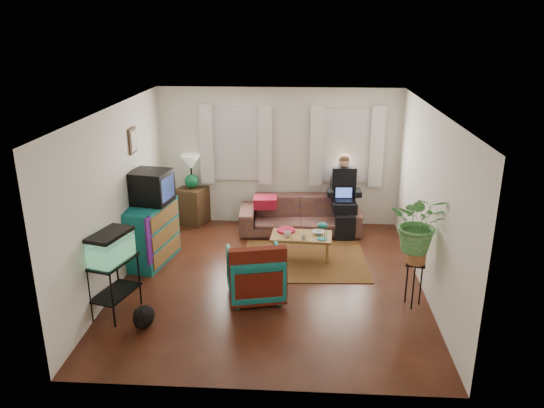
# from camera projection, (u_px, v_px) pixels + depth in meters

# --- Properties ---
(floor) EXTENTS (4.50, 5.00, 0.01)m
(floor) POSITION_uv_depth(u_px,v_px,m) (270.00, 281.00, 8.03)
(floor) COLOR #4F2B14
(floor) RESTS_ON ground
(ceiling) EXTENTS (4.50, 5.00, 0.01)m
(ceiling) POSITION_uv_depth(u_px,v_px,m) (270.00, 109.00, 7.17)
(ceiling) COLOR white
(ceiling) RESTS_ON wall_back
(wall_back) EXTENTS (4.50, 0.01, 2.60)m
(wall_back) POSITION_uv_depth(u_px,v_px,m) (279.00, 157.00, 9.96)
(wall_back) COLOR silver
(wall_back) RESTS_ON floor
(wall_front) EXTENTS (4.50, 0.01, 2.60)m
(wall_front) POSITION_uv_depth(u_px,v_px,m) (254.00, 281.00, 5.24)
(wall_front) COLOR silver
(wall_front) RESTS_ON floor
(wall_left) EXTENTS (0.01, 5.00, 2.60)m
(wall_left) POSITION_uv_depth(u_px,v_px,m) (117.00, 197.00, 7.73)
(wall_left) COLOR silver
(wall_left) RESTS_ON floor
(wall_right) EXTENTS (0.01, 5.00, 2.60)m
(wall_right) POSITION_uv_depth(u_px,v_px,m) (429.00, 203.00, 7.47)
(wall_right) COLOR silver
(wall_right) RESTS_ON floor
(window_left) EXTENTS (1.08, 0.04, 1.38)m
(window_left) POSITION_uv_depth(u_px,v_px,m) (236.00, 144.00, 9.90)
(window_left) COLOR white
(window_left) RESTS_ON wall_back
(window_right) EXTENTS (1.08, 0.04, 1.38)m
(window_right) POSITION_uv_depth(u_px,v_px,m) (346.00, 145.00, 9.78)
(window_right) COLOR white
(window_right) RESTS_ON wall_back
(curtains_left) EXTENTS (1.36, 0.06, 1.50)m
(curtains_left) POSITION_uv_depth(u_px,v_px,m) (236.00, 145.00, 9.83)
(curtains_left) COLOR white
(curtains_left) RESTS_ON wall_back
(curtains_right) EXTENTS (1.36, 0.06, 1.50)m
(curtains_right) POSITION_uv_depth(u_px,v_px,m) (347.00, 146.00, 9.71)
(curtains_right) COLOR white
(curtains_right) RESTS_ON wall_back
(picture_frame) EXTENTS (0.04, 0.32, 0.40)m
(picture_frame) POSITION_uv_depth(u_px,v_px,m) (133.00, 141.00, 8.32)
(picture_frame) COLOR #3D2616
(picture_frame) RESTS_ON wall_left
(area_rug) EXTENTS (2.07, 1.69, 0.01)m
(area_rug) POSITION_uv_depth(u_px,v_px,m) (305.00, 260.00, 8.70)
(area_rug) COLOR maroon
(area_rug) RESTS_ON floor
(sofa) EXTENTS (2.26, 1.00, 0.86)m
(sofa) POSITION_uv_depth(u_px,v_px,m) (300.00, 209.00, 9.79)
(sofa) COLOR brown
(sofa) RESTS_ON floor
(seated_person) EXTENTS (0.59, 0.71, 1.32)m
(seated_person) POSITION_uv_depth(u_px,v_px,m) (343.00, 198.00, 9.72)
(seated_person) COLOR black
(seated_person) RESTS_ON sofa
(side_table) EXTENTS (0.62, 0.62, 0.71)m
(side_table) POSITION_uv_depth(u_px,v_px,m) (193.00, 205.00, 10.22)
(side_table) COLOR #422B18
(side_table) RESTS_ON floor
(table_lamp) EXTENTS (0.47, 0.47, 0.65)m
(table_lamp) POSITION_uv_depth(u_px,v_px,m) (191.00, 172.00, 10.00)
(table_lamp) COLOR white
(table_lamp) RESTS_ON side_table
(dresser) EXTENTS (0.74, 1.17, 0.98)m
(dresser) POSITION_uv_depth(u_px,v_px,m) (150.00, 233.00, 8.55)
(dresser) COLOR #105560
(dresser) RESTS_ON floor
(crt_tv) EXTENTS (0.69, 0.65, 0.52)m
(crt_tv) POSITION_uv_depth(u_px,v_px,m) (151.00, 187.00, 8.39)
(crt_tv) COLOR black
(crt_tv) RESTS_ON dresser
(aquarium_stand) EXTENTS (0.56, 0.77, 0.77)m
(aquarium_stand) POSITION_uv_depth(u_px,v_px,m) (115.00, 287.00, 7.03)
(aquarium_stand) COLOR black
(aquarium_stand) RESTS_ON floor
(aquarium) EXTENTS (0.51, 0.70, 0.41)m
(aquarium) POSITION_uv_depth(u_px,v_px,m) (111.00, 246.00, 6.84)
(aquarium) COLOR #7FD899
(aquarium) RESTS_ON aquarium_stand
(black_cat) EXTENTS (0.26, 0.41, 0.35)m
(black_cat) POSITION_uv_depth(u_px,v_px,m) (144.00, 315.00, 6.78)
(black_cat) COLOR black
(black_cat) RESTS_ON floor
(armchair) EXTENTS (0.89, 0.86, 0.78)m
(armchair) POSITION_uv_depth(u_px,v_px,m) (255.00, 272.00, 7.46)
(armchair) COLOR navy
(armchair) RESTS_ON floor
(serape_throw) EXTENTS (0.80, 0.35, 0.64)m
(serape_throw) POSITION_uv_depth(u_px,v_px,m) (258.00, 271.00, 7.13)
(serape_throw) COLOR #9E0A0A
(serape_throw) RESTS_ON armchair
(coffee_table) EXTENTS (1.01, 0.59, 0.41)m
(coffee_table) POSITION_uv_depth(u_px,v_px,m) (301.00, 246.00, 8.75)
(coffee_table) COLOR brown
(coffee_table) RESTS_ON floor
(cup_a) EXTENTS (0.12, 0.12, 0.09)m
(cup_a) POSITION_uv_depth(u_px,v_px,m) (287.00, 234.00, 8.61)
(cup_a) COLOR white
(cup_a) RESTS_ON coffee_table
(cup_b) EXTENTS (0.09, 0.09, 0.08)m
(cup_b) POSITION_uv_depth(u_px,v_px,m) (304.00, 237.00, 8.51)
(cup_b) COLOR beige
(cup_b) RESTS_ON coffee_table
(bowl) EXTENTS (0.20, 0.20, 0.05)m
(bowl) POSITION_uv_depth(u_px,v_px,m) (318.00, 232.00, 8.73)
(bowl) COLOR white
(bowl) RESTS_ON coffee_table
(snack_tray) EXTENTS (0.32, 0.32, 0.04)m
(snack_tray) POSITION_uv_depth(u_px,v_px,m) (286.00, 230.00, 8.83)
(snack_tray) COLOR #B21414
(snack_tray) RESTS_ON coffee_table
(birdcage) EXTENTS (0.17, 0.17, 0.29)m
(birdcage) POSITION_uv_depth(u_px,v_px,m) (322.00, 231.00, 8.47)
(birdcage) COLOR #115B6B
(birdcage) RESTS_ON coffee_table
(plant_stand) EXTENTS (0.33, 0.33, 0.65)m
(plant_stand) POSITION_uv_depth(u_px,v_px,m) (414.00, 284.00, 7.24)
(plant_stand) COLOR black
(plant_stand) RESTS_ON floor
(potted_plant) EXTENTS (0.87, 0.79, 0.82)m
(potted_plant) POSITION_uv_depth(u_px,v_px,m) (419.00, 232.00, 6.99)
(potted_plant) COLOR #599947
(potted_plant) RESTS_ON plant_stand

